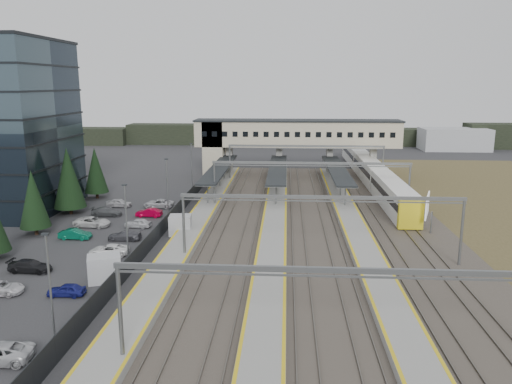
# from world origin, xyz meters

# --- Properties ---
(ground) EXTENTS (220.00, 220.00, 0.00)m
(ground) POSITION_xyz_m (0.00, 0.00, 0.00)
(ground) COLOR #2B2B2D
(ground) RESTS_ON ground
(conifer_row) EXTENTS (4.42, 49.82, 9.50)m
(conifer_row) POSITION_xyz_m (-22.00, -3.86, 4.84)
(conifer_row) COLOR black
(conifer_row) RESTS_ON ground
(car_park) EXTENTS (10.80, 44.94, 1.29)m
(car_park) POSITION_xyz_m (-13.65, -5.01, 0.61)
(car_park) COLOR silver
(car_park) RESTS_ON ground
(lampposts) EXTENTS (0.50, 53.25, 8.07)m
(lampposts) POSITION_xyz_m (-8.00, 1.25, 4.34)
(lampposts) COLOR slate
(lampposts) RESTS_ON ground
(fence) EXTENTS (0.08, 90.00, 2.00)m
(fence) POSITION_xyz_m (-6.50, 5.00, 1.00)
(fence) COLOR #26282B
(fence) RESTS_ON ground
(relay_cabin_near) EXTENTS (3.54, 3.08, 2.47)m
(relay_cabin_near) POSITION_xyz_m (-8.38, -13.86, 1.23)
(relay_cabin_near) COLOR #A7A9AD
(relay_cabin_near) RESTS_ON ground
(relay_cabin_far) EXTENTS (2.80, 2.41, 2.39)m
(relay_cabin_far) POSITION_xyz_m (-4.39, 1.18, 1.20)
(relay_cabin_far) COLOR #A7A9AD
(relay_cabin_far) RESTS_ON ground
(rail_corridor) EXTENTS (34.00, 90.00, 0.92)m
(rail_corridor) POSITION_xyz_m (9.34, 5.00, 0.29)
(rail_corridor) COLOR #39322D
(rail_corridor) RESTS_ON ground
(canopies) EXTENTS (23.10, 30.00, 3.28)m
(canopies) POSITION_xyz_m (7.00, 27.00, 3.92)
(canopies) COLOR black
(canopies) RESTS_ON ground
(footbridge) EXTENTS (40.40, 6.40, 11.20)m
(footbridge) POSITION_xyz_m (7.70, 42.00, 7.93)
(footbridge) COLOR #B9AF92
(footbridge) RESTS_ON ground
(gantries) EXTENTS (28.40, 62.28, 7.17)m
(gantries) POSITION_xyz_m (12.00, 3.00, 6.00)
(gantries) COLOR slate
(gantries) RESTS_ON ground
(train) EXTENTS (3.11, 64.92, 3.91)m
(train) POSITION_xyz_m (24.00, 36.13, 2.22)
(train) COLOR white
(train) RESTS_ON ground
(billboard) EXTENTS (1.87, 5.17, 4.49)m
(billboard) POSITION_xyz_m (26.22, 5.22, 2.98)
(billboard) COLOR slate
(billboard) RESTS_ON ground
(treeline_far) EXTENTS (170.00, 19.00, 7.00)m
(treeline_far) POSITION_xyz_m (23.81, 92.28, 2.95)
(treeline_far) COLOR black
(treeline_far) RESTS_ON ground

